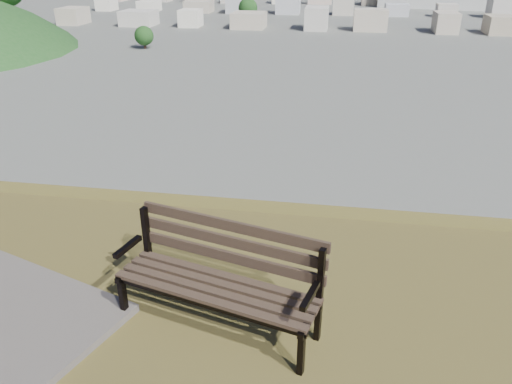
# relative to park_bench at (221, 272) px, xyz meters

# --- Properties ---
(park_bench) EXTENTS (1.75, 0.95, 0.88)m
(park_bench) POSITION_rel_park_bench_xyz_m (0.00, 0.00, 0.00)
(park_bench) COLOR #3D3123
(park_bench) RESTS_ON hilltop_mesa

